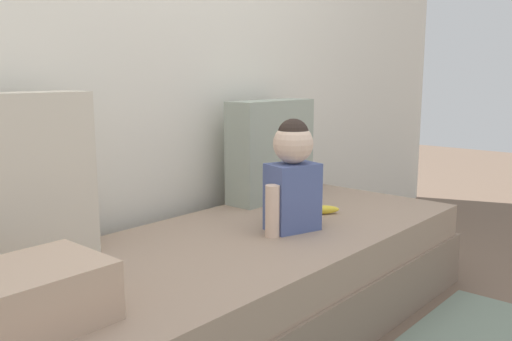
% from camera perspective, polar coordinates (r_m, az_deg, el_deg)
% --- Properties ---
extents(ground_plane, '(12.00, 12.00, 0.00)m').
position_cam_1_polar(ground_plane, '(2.21, -2.32, -17.03)').
color(ground_plane, brown).
extents(back_wall, '(5.49, 0.10, 2.42)m').
position_cam_1_polar(back_wall, '(2.40, -12.74, 14.66)').
color(back_wall, silver).
rests_on(back_wall, ground).
extents(couch, '(2.29, 0.87, 0.39)m').
position_cam_1_polar(couch, '(2.13, -2.36, -12.42)').
color(couch, '#826C5B').
rests_on(couch, ground).
extents(throw_pillow_left, '(0.45, 0.16, 0.56)m').
position_cam_1_polar(throw_pillow_left, '(1.90, -23.31, -0.96)').
color(throw_pillow_left, beige).
rests_on(throw_pillow_left, couch).
extents(throw_pillow_right, '(0.50, 0.16, 0.49)m').
position_cam_1_polar(throw_pillow_right, '(2.69, 1.57, 2.14)').
color(throw_pillow_right, '#99A393').
rests_on(throw_pillow_right, couch).
extents(toddler, '(0.31, 0.19, 0.45)m').
position_cam_1_polar(toddler, '(2.15, 3.88, -0.42)').
color(toddler, '#4C5B93').
rests_on(toddler, couch).
extents(banana, '(0.15, 0.15, 0.04)m').
position_cam_1_polar(banana, '(2.45, 6.77, -4.11)').
color(banana, yellow).
rests_on(banana, couch).
extents(folded_blanket, '(0.40, 0.28, 0.16)m').
position_cam_1_polar(folded_blanket, '(1.47, -23.38, -12.30)').
color(folded_blanket, tan).
rests_on(folded_blanket, couch).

